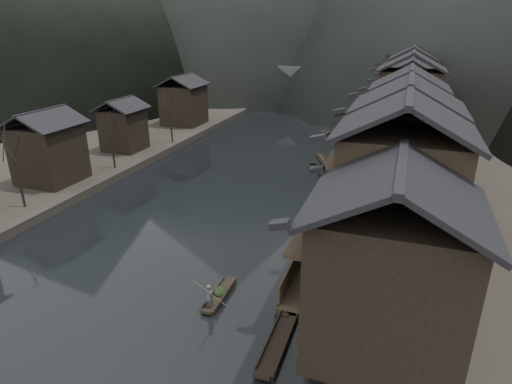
% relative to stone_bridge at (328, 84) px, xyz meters
% --- Properties ---
extents(water, '(300.00, 300.00, 0.00)m').
position_rel_stone_bridge_xyz_m(water, '(0.00, -72.00, -5.11)').
color(water, black).
rests_on(water, ground).
extents(left_bank, '(40.00, 200.00, 1.20)m').
position_rel_stone_bridge_xyz_m(left_bank, '(-35.00, -32.00, -4.51)').
color(left_bank, '#2D2823').
rests_on(left_bank, ground).
extents(stilt_houses, '(9.00, 67.60, 15.18)m').
position_rel_stone_bridge_xyz_m(stilt_houses, '(17.28, -52.47, 3.76)').
color(stilt_houses, black).
rests_on(stilt_houses, ground).
extents(left_houses, '(8.10, 53.20, 8.73)m').
position_rel_stone_bridge_xyz_m(left_houses, '(-20.50, -51.88, 0.55)').
color(left_houses, black).
rests_on(left_houses, left_bank).
extents(bare_trees, '(3.92, 44.77, 7.84)m').
position_rel_stone_bridge_xyz_m(bare_trees, '(-17.00, -63.28, 1.58)').
color(bare_trees, black).
rests_on(bare_trees, left_bank).
extents(moored_sampans, '(2.67, 72.17, 0.47)m').
position_rel_stone_bridge_xyz_m(moored_sampans, '(11.97, -45.45, -4.91)').
color(moored_sampans, black).
rests_on(moored_sampans, water).
extents(midriver_boats, '(12.11, 41.07, 0.44)m').
position_rel_stone_bridge_xyz_m(midriver_boats, '(2.17, -21.41, -4.91)').
color(midriver_boats, black).
rests_on(midriver_boats, water).
extents(stone_bridge, '(40.00, 6.00, 9.00)m').
position_rel_stone_bridge_xyz_m(stone_bridge, '(0.00, 0.00, 0.00)').
color(stone_bridge, '#4C4C4F').
rests_on(stone_bridge, ground).
extents(hero_sampan, '(1.01, 4.50, 0.43)m').
position_rel_stone_bridge_xyz_m(hero_sampan, '(6.35, -75.25, -4.91)').
color(hero_sampan, black).
rests_on(hero_sampan, water).
extents(cargo_heap, '(0.99, 1.29, 0.59)m').
position_rel_stone_bridge_xyz_m(cargo_heap, '(6.36, -75.04, -4.38)').
color(cargo_heap, black).
rests_on(cargo_heap, hero_sampan).
extents(boatman, '(0.74, 0.56, 1.84)m').
position_rel_stone_bridge_xyz_m(boatman, '(6.33, -76.82, -3.76)').
color(boatman, '#5A5B5D').
rests_on(boatman, hero_sampan).
extents(bamboo_pole, '(1.53, 2.11, 3.15)m').
position_rel_stone_bridge_xyz_m(bamboo_pole, '(6.53, -76.82, -1.27)').
color(bamboo_pole, '#8C7A51').
rests_on(bamboo_pole, boatman).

